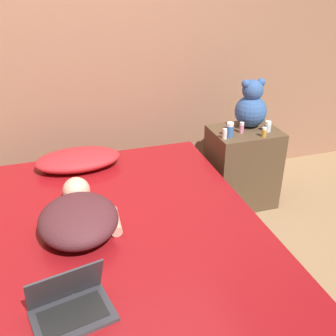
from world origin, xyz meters
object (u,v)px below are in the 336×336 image
(bottle_clear, at_px, (268,127))
(bottle_blue, at_px, (230,130))
(pillow, at_px, (78,160))
(bottle_white, at_px, (225,134))
(teddy_bear, at_px, (251,106))
(laptop, at_px, (70,304))
(bottle_pink, at_px, (242,128))
(person_lying, at_px, (79,216))
(bottle_red, at_px, (230,126))
(bottle_amber, at_px, (264,132))

(bottle_clear, bearing_deg, bottle_blue, -179.16)
(pillow, height_order, bottle_white, bottle_white)
(teddy_bear, bearing_deg, pillow, 178.29)
(bottle_blue, distance_m, bottle_white, 0.06)
(laptop, xyz_separation_m, bottle_clear, (1.53, 1.12, 0.16))
(bottle_pink, bearing_deg, laptop, -139.16)
(person_lying, relative_size, bottle_white, 8.60)
(bottle_clear, relative_size, bottle_pink, 0.98)
(laptop, bearing_deg, bottle_red, 32.11)
(bottle_red, xyz_separation_m, bottle_white, (-0.11, -0.14, 0.01))
(pillow, relative_size, bottle_white, 7.81)
(pillow, height_order, bottle_pink, bottle_pink)
(bottle_pink, xyz_separation_m, bottle_white, (-0.16, -0.06, -0.00))
(bottle_clear, distance_m, bottle_blue, 0.31)
(pillow, height_order, bottle_red, bottle_red)
(pillow, xyz_separation_m, bottle_red, (1.11, -0.06, 0.14))
(person_lying, height_order, laptop, laptop)
(person_lying, bearing_deg, teddy_bear, 30.66)
(teddy_bear, height_order, bottle_blue, teddy_bear)
(person_lying, distance_m, teddy_bear, 1.53)
(bottle_blue, xyz_separation_m, bottle_white, (-0.05, -0.02, -0.01))
(laptop, height_order, bottle_blue, bottle_blue)
(bottle_white, bearing_deg, bottle_blue, 26.38)
(bottle_amber, height_order, bottle_clear, bottle_clear)
(person_lying, relative_size, laptop, 1.81)
(teddy_bear, height_order, bottle_amber, teddy_bear)
(pillow, height_order, teddy_bear, teddy_bear)
(laptop, distance_m, bottle_amber, 1.79)
(bottle_amber, relative_size, bottle_blue, 0.67)
(bottle_blue, bearing_deg, person_lying, -153.78)
(bottle_amber, height_order, bottle_white, bottle_white)
(laptop, distance_m, bottle_blue, 1.66)
(bottle_clear, xyz_separation_m, bottle_white, (-0.36, -0.03, -0.00))
(laptop, distance_m, teddy_bear, 1.93)
(laptop, height_order, bottle_amber, bottle_amber)
(teddy_bear, xyz_separation_m, bottle_amber, (0.00, -0.21, -0.12))
(bottle_amber, relative_size, bottle_clear, 0.89)
(bottle_clear, distance_m, bottle_pink, 0.20)
(laptop, bearing_deg, bottle_white, 31.29)
(person_lying, relative_size, bottle_clear, 8.20)
(bottle_white, bearing_deg, bottle_clear, 4.70)
(bottle_white, bearing_deg, laptop, -137.06)
(teddy_bear, distance_m, bottle_amber, 0.24)
(pillow, relative_size, bottle_red, 9.99)
(laptop, xyz_separation_m, bottle_pink, (1.33, 1.15, 0.16))
(bottle_clear, bearing_deg, bottle_white, -175.30)
(laptop, height_order, bottle_pink, bottle_pink)
(teddy_bear, height_order, bottle_white, teddy_bear)
(bottle_pink, bearing_deg, bottle_clear, -9.55)
(pillow, distance_m, teddy_bear, 1.31)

